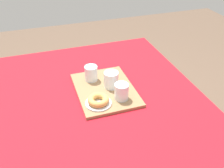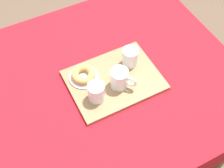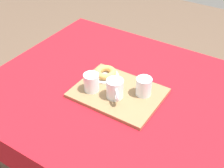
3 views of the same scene
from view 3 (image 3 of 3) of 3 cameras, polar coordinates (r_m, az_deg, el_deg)
dining_table at (r=1.52m, az=0.65°, el=-3.67°), size 1.25×1.07×0.73m
serving_tray at (r=1.41m, az=1.15°, el=-1.70°), size 0.41×0.31×0.02m
tea_mug_left at (r=1.35m, az=0.56°, el=-1.02°), size 0.10×0.10×0.09m
water_glass_near at (r=1.40m, az=-3.95°, el=0.20°), size 0.07×0.07×0.09m
water_glass_far at (r=1.38m, az=6.08°, el=-0.57°), size 0.07×0.07×0.09m
donut_plate_left at (r=1.51m, az=-1.26°, el=1.60°), size 0.13×0.13×0.01m
sugar_donut_left at (r=1.49m, az=-1.27°, el=2.22°), size 0.11×0.11×0.03m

